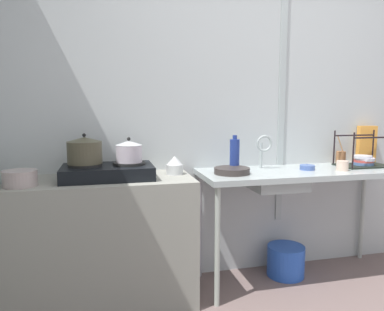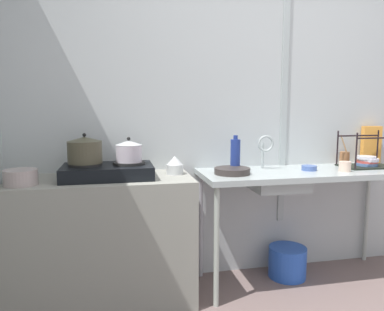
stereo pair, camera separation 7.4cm
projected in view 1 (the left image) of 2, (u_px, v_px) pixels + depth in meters
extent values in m
cube|color=#B5BCBC|center=(258.00, 107.00, 2.91)|extent=(4.61, 0.10, 2.65)
cube|color=#A4AFAE|center=(282.00, 90.00, 2.88)|extent=(0.05, 0.01, 2.12)
cube|color=gray|center=(104.00, 242.00, 2.43)|extent=(1.19, 0.53, 0.86)
cube|color=#A4AFAE|center=(302.00, 172.00, 2.72)|extent=(1.55, 0.53, 0.04)
cylinder|color=#AAB3A8|center=(217.00, 247.00, 2.39)|extent=(0.04, 0.04, 0.82)
cylinder|color=#A8A7AF|center=(200.00, 226.00, 2.82)|extent=(0.04, 0.04, 0.82)
cylinder|color=#A7AEA8|center=(362.00, 213.00, 3.17)|extent=(0.04, 0.04, 0.82)
cube|color=black|center=(108.00, 172.00, 2.38)|extent=(0.59, 0.37, 0.09)
cylinder|color=black|center=(85.00, 165.00, 2.34)|extent=(0.21, 0.21, 0.02)
cylinder|color=black|center=(129.00, 163.00, 2.40)|extent=(0.21, 0.21, 0.02)
cylinder|color=#484432|center=(85.00, 153.00, 2.33)|extent=(0.22, 0.22, 0.14)
cone|color=#484633|center=(84.00, 139.00, 2.32)|extent=(0.22, 0.22, 0.03)
sphere|color=black|center=(84.00, 135.00, 2.31)|extent=(0.02, 0.02, 0.02)
cylinder|color=silver|center=(129.00, 154.00, 2.40)|extent=(0.17, 0.17, 0.11)
cone|color=silver|center=(129.00, 143.00, 2.39)|extent=(0.17, 0.17, 0.03)
sphere|color=black|center=(129.00, 139.00, 2.38)|extent=(0.02, 0.02, 0.02)
cylinder|color=#A79793|center=(20.00, 178.00, 2.14)|extent=(0.20, 0.20, 0.10)
cylinder|color=silver|center=(175.00, 169.00, 2.54)|extent=(0.12, 0.12, 0.07)
cone|color=silver|center=(175.00, 160.00, 2.53)|extent=(0.11, 0.11, 0.06)
cube|color=#A4AFAE|center=(276.00, 180.00, 2.64)|extent=(0.38, 0.32, 0.13)
cylinder|color=#A4AFAE|center=(261.00, 155.00, 2.79)|extent=(0.02, 0.02, 0.20)
torus|color=#A4AFAE|center=(264.00, 143.00, 2.73)|extent=(0.13, 0.02, 0.13)
cylinder|color=#332C2A|center=(232.00, 171.00, 2.56)|extent=(0.25, 0.25, 0.04)
cylinder|color=black|center=(353.00, 151.00, 2.71)|extent=(0.01, 0.01, 0.28)
cylinder|color=black|center=(334.00, 148.00, 2.94)|extent=(0.01, 0.01, 0.28)
cylinder|color=black|center=(373.00, 147.00, 3.02)|extent=(0.01, 0.01, 0.28)
cylinder|color=black|center=(375.00, 138.00, 2.74)|extent=(0.37, 0.01, 0.01)
cylinder|color=black|center=(355.00, 135.00, 2.97)|extent=(0.37, 0.01, 0.01)
cube|color=black|center=(363.00, 165.00, 2.89)|extent=(0.39, 0.25, 0.01)
cylinder|color=#5271A4|center=(363.00, 163.00, 2.89)|extent=(0.16, 0.16, 0.02)
cylinder|color=#C54840|center=(363.00, 161.00, 2.88)|extent=(0.16, 0.16, 0.02)
cylinder|color=white|center=(365.00, 159.00, 2.87)|extent=(0.15, 0.15, 0.02)
cylinder|color=silver|center=(363.00, 157.00, 2.87)|extent=(0.14, 0.14, 0.02)
cylinder|color=beige|center=(342.00, 166.00, 2.68)|extent=(0.09, 0.09, 0.07)
cylinder|color=#4661A6|center=(307.00, 167.00, 2.72)|extent=(0.11, 0.11, 0.04)
cylinder|color=navy|center=(235.00, 155.00, 2.65)|extent=(0.07, 0.07, 0.23)
cylinder|color=navy|center=(235.00, 137.00, 2.64)|extent=(0.03, 0.03, 0.03)
cube|color=#EB9739|center=(366.00, 144.00, 3.08)|extent=(0.16, 0.08, 0.31)
cylinder|color=#9B633C|center=(341.00, 157.00, 3.03)|extent=(0.08, 0.08, 0.10)
cylinder|color=olive|center=(341.00, 147.00, 3.01)|extent=(0.07, 0.06, 0.21)
cylinder|color=blue|center=(286.00, 261.00, 2.86)|extent=(0.29, 0.29, 0.24)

